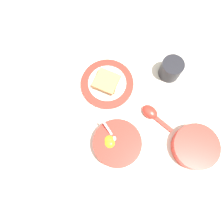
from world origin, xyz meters
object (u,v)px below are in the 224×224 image
(toast_sandwich, at_px, (106,82))
(congee_bowl, at_px, (195,147))
(soup_spoon, at_px, (152,114))
(drinking_cup, at_px, (171,69))
(egg_bowl, at_px, (117,144))
(toast_plate, at_px, (107,84))

(toast_sandwich, relative_size, congee_bowl, 0.68)
(soup_spoon, bearing_deg, drinking_cup, -20.62)
(egg_bowl, height_order, soup_spoon, egg_bowl)
(toast_plate, distance_m, drinking_cup, 0.25)
(soup_spoon, bearing_deg, toast_plate, 57.01)
(drinking_cup, bearing_deg, congee_bowl, -163.49)
(congee_bowl, height_order, drinking_cup, drinking_cup)
(egg_bowl, relative_size, congee_bowl, 1.05)
(egg_bowl, height_order, toast_plate, egg_bowl)
(toast_sandwich, distance_m, congee_bowl, 0.39)
(soup_spoon, bearing_deg, egg_bowl, 134.20)
(toast_sandwich, xyz_separation_m, congee_bowl, (-0.22, -0.32, -0.01))
(egg_bowl, bearing_deg, congee_bowl, -88.67)
(toast_sandwich, relative_size, soup_spoon, 0.88)
(soup_spoon, distance_m, drinking_cup, 0.19)
(egg_bowl, xyz_separation_m, toast_sandwich, (0.23, 0.05, 0.00))
(toast_sandwich, relative_size, drinking_cup, 1.31)
(toast_plate, relative_size, soup_spoon, 1.64)
(soup_spoon, relative_size, drinking_cup, 1.50)
(egg_bowl, bearing_deg, drinking_cup, -32.63)
(toast_plate, xyz_separation_m, drinking_cup, (0.06, -0.24, 0.03))
(egg_bowl, xyz_separation_m, toast_plate, (0.23, 0.05, -0.02))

